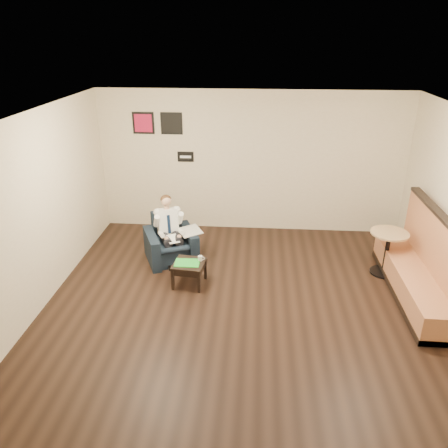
# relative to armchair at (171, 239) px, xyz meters

# --- Properties ---
(ground) EXTENTS (6.00, 6.00, 0.00)m
(ground) POSITION_rel_armchair_xyz_m (1.37, -1.51, -0.40)
(ground) COLOR black
(ground) RESTS_ON ground
(wall_back) EXTENTS (6.00, 0.02, 2.80)m
(wall_back) POSITION_rel_armchair_xyz_m (1.37, 1.49, 1.00)
(wall_back) COLOR beige
(wall_back) RESTS_ON ground
(wall_front) EXTENTS (6.00, 0.02, 2.80)m
(wall_front) POSITION_rel_armchair_xyz_m (1.37, -4.51, 1.00)
(wall_front) COLOR beige
(wall_front) RESTS_ON ground
(wall_left) EXTENTS (0.02, 6.00, 2.80)m
(wall_left) POSITION_rel_armchair_xyz_m (-1.63, -1.51, 1.00)
(wall_left) COLOR beige
(wall_left) RESTS_ON ground
(ceiling) EXTENTS (6.00, 6.00, 0.02)m
(ceiling) POSITION_rel_armchair_xyz_m (1.37, -1.51, 2.40)
(ceiling) COLOR white
(ceiling) RESTS_ON wall_back
(seating_sign) EXTENTS (0.32, 0.02, 0.20)m
(seating_sign) POSITION_rel_armchair_xyz_m (0.07, 1.47, 1.10)
(seating_sign) COLOR black
(seating_sign) RESTS_ON wall_back
(art_print_left) EXTENTS (0.42, 0.03, 0.42)m
(art_print_left) POSITION_rel_armchair_xyz_m (-0.73, 1.47, 1.75)
(art_print_left) COLOR #B91640
(art_print_left) RESTS_ON wall_back
(art_print_right) EXTENTS (0.42, 0.03, 0.42)m
(art_print_right) POSITION_rel_armchair_xyz_m (-0.18, 1.47, 1.75)
(art_print_right) COLOR black
(art_print_right) RESTS_ON wall_back
(armchair) EXTENTS (1.10, 1.10, 0.81)m
(armchair) POSITION_rel_armchair_xyz_m (0.00, 0.00, 0.00)
(armchair) COLOR black
(armchair) RESTS_ON ground
(seated_man) EXTENTS (0.80, 0.94, 1.11)m
(seated_man) POSITION_rel_armchair_xyz_m (0.04, -0.10, 0.15)
(seated_man) COLOR white
(seated_man) RESTS_ON armchair
(lap_papers) EXTENTS (0.29, 0.32, 0.01)m
(lap_papers) POSITION_rel_armchair_xyz_m (0.08, -0.18, 0.09)
(lap_papers) COLOR white
(lap_papers) RESTS_ON seated_man
(newspaper) EXTENTS (0.51, 0.55, 0.01)m
(newspaper) POSITION_rel_armchair_xyz_m (0.35, 0.06, 0.15)
(newspaper) COLOR silver
(newspaper) RESTS_ON armchair
(side_table) EXTENTS (0.54, 0.54, 0.39)m
(side_table) POSITION_rel_armchair_xyz_m (0.45, -0.81, -0.21)
(side_table) COLOR black
(side_table) RESTS_ON ground
(green_folder) EXTENTS (0.40, 0.29, 0.01)m
(green_folder) POSITION_rel_armchair_xyz_m (0.43, -0.83, -0.01)
(green_folder) COLOR green
(green_folder) RESTS_ON side_table
(coffee_mug) EXTENTS (0.08, 0.08, 0.08)m
(coffee_mug) POSITION_rel_armchair_xyz_m (0.62, -0.73, 0.03)
(coffee_mug) COLOR white
(coffee_mug) RESTS_ON side_table
(smartphone) EXTENTS (0.14, 0.09, 0.01)m
(smartphone) POSITION_rel_armchair_xyz_m (0.51, -0.68, -0.01)
(smartphone) COLOR black
(smartphone) RESTS_ON side_table
(banquette) EXTENTS (0.61, 2.56, 1.31)m
(banquette) POSITION_rel_armchair_xyz_m (3.96, -0.83, 0.25)
(banquette) COLOR #B26C45
(banquette) RESTS_ON ground
(cafe_table) EXTENTS (0.68, 0.68, 0.77)m
(cafe_table) POSITION_rel_armchair_xyz_m (3.69, -0.20, -0.02)
(cafe_table) COLOR tan
(cafe_table) RESTS_ON ground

